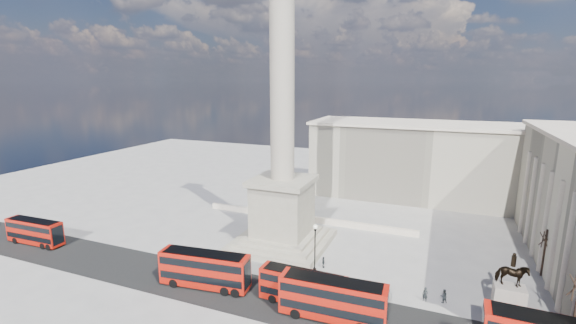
{
  "coord_description": "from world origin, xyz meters",
  "views": [
    {
      "loc": [
        22.25,
        -47.67,
        25.52
      ],
      "look_at": [
        2.29,
        1.61,
        14.22
      ],
      "focal_mm": 24.0,
      "sensor_mm": 36.0,
      "label": 1
    }
  ],
  "objects_px": {
    "victorian_lamp": "(315,244)",
    "pedestrian_walking": "(425,294)",
    "red_bus_c": "(333,299)",
    "pedestrian_crossing": "(323,262)",
    "red_bus_b": "(303,288)",
    "equestrian_statue": "(509,298)",
    "pedestrian_standing": "(444,296)",
    "red_bus_e": "(35,231)",
    "red_bus_a": "(205,269)",
    "nelsons_column": "(282,165)"
  },
  "relations": [
    {
      "from": "red_bus_b",
      "to": "nelsons_column",
      "type": "bearing_deg",
      "value": 122.15
    },
    {
      "from": "red_bus_e",
      "to": "victorian_lamp",
      "type": "bearing_deg",
      "value": 8.33
    },
    {
      "from": "red_bus_e",
      "to": "pedestrian_walking",
      "type": "distance_m",
      "value": 58.51
    },
    {
      "from": "red_bus_a",
      "to": "equestrian_statue",
      "type": "bearing_deg",
      "value": 3.7
    },
    {
      "from": "pedestrian_standing",
      "to": "red_bus_b",
      "type": "bearing_deg",
      "value": -4.8
    },
    {
      "from": "red_bus_e",
      "to": "pedestrian_crossing",
      "type": "xyz_separation_m",
      "value": [
        44.64,
        9.57,
        -1.32
      ]
    },
    {
      "from": "nelsons_column",
      "to": "victorian_lamp",
      "type": "xyz_separation_m",
      "value": [
        7.56,
        -6.74,
        -8.91
      ]
    },
    {
      "from": "victorian_lamp",
      "to": "nelsons_column",
      "type": "bearing_deg",
      "value": 138.26
    },
    {
      "from": "victorian_lamp",
      "to": "pedestrian_walking",
      "type": "height_order",
      "value": "victorian_lamp"
    },
    {
      "from": "red_bus_c",
      "to": "red_bus_e",
      "type": "relative_size",
      "value": 1.16
    },
    {
      "from": "equestrian_statue",
      "to": "pedestrian_standing",
      "type": "xyz_separation_m",
      "value": [
        -6.31,
        1.35,
        -1.92
      ]
    },
    {
      "from": "nelsons_column",
      "to": "equestrian_statue",
      "type": "xyz_separation_m",
      "value": [
        30.18,
        -9.46,
        -10.16
      ]
    },
    {
      "from": "nelsons_column",
      "to": "red_bus_b",
      "type": "xyz_separation_m",
      "value": [
        8.75,
        -14.7,
        -10.76
      ]
    },
    {
      "from": "equestrian_statue",
      "to": "pedestrian_standing",
      "type": "height_order",
      "value": "equestrian_statue"
    },
    {
      "from": "red_bus_b",
      "to": "red_bus_c",
      "type": "bearing_deg",
      "value": -18.73
    },
    {
      "from": "red_bus_c",
      "to": "pedestrian_crossing",
      "type": "height_order",
      "value": "red_bus_c"
    },
    {
      "from": "equestrian_statue",
      "to": "pedestrian_walking",
      "type": "distance_m",
      "value": 8.6
    },
    {
      "from": "nelsons_column",
      "to": "red_bus_c",
      "type": "distance_m",
      "value": 23.08
    },
    {
      "from": "red_bus_a",
      "to": "red_bus_b",
      "type": "distance_m",
      "value": 12.71
    },
    {
      "from": "nelsons_column",
      "to": "equestrian_statue",
      "type": "height_order",
      "value": "nelsons_column"
    },
    {
      "from": "red_bus_c",
      "to": "equestrian_statue",
      "type": "relative_size",
      "value": 1.46
    },
    {
      "from": "red_bus_b",
      "to": "pedestrian_standing",
      "type": "bearing_deg",
      "value": 24.93
    },
    {
      "from": "pedestrian_standing",
      "to": "red_bus_e",
      "type": "bearing_deg",
      "value": -22.11
    },
    {
      "from": "red_bus_b",
      "to": "pedestrian_walking",
      "type": "xyz_separation_m",
      "value": [
        13.09,
        6.11,
        -1.31
      ]
    },
    {
      "from": "nelsons_column",
      "to": "red_bus_a",
      "type": "xyz_separation_m",
      "value": [
        -3.92,
        -15.62,
        -10.48
      ]
    },
    {
      "from": "nelsons_column",
      "to": "pedestrian_walking",
      "type": "distance_m",
      "value": 26.39
    },
    {
      "from": "red_bus_e",
      "to": "pedestrian_walking",
      "type": "xyz_separation_m",
      "value": [
        58.18,
        6.09,
        -1.26
      ]
    },
    {
      "from": "nelsons_column",
      "to": "pedestrian_crossing",
      "type": "distance_m",
      "value": 15.55
    },
    {
      "from": "red_bus_e",
      "to": "victorian_lamp",
      "type": "height_order",
      "value": "victorian_lamp"
    },
    {
      "from": "red_bus_b",
      "to": "pedestrian_standing",
      "type": "distance_m",
      "value": 16.54
    },
    {
      "from": "red_bus_e",
      "to": "red_bus_a",
      "type": "bearing_deg",
      "value": -3.57
    },
    {
      "from": "red_bus_b",
      "to": "pedestrian_walking",
      "type": "distance_m",
      "value": 14.5
    },
    {
      "from": "victorian_lamp",
      "to": "pedestrian_walking",
      "type": "distance_m",
      "value": 14.74
    },
    {
      "from": "equestrian_statue",
      "to": "pedestrian_standing",
      "type": "relative_size",
      "value": 4.75
    },
    {
      "from": "equestrian_statue",
      "to": "pedestrian_crossing",
      "type": "xyz_separation_m",
      "value": [
        -21.88,
        4.34,
        -1.96
      ]
    },
    {
      "from": "red_bus_c",
      "to": "victorian_lamp",
      "type": "relative_size",
      "value": 1.71
    },
    {
      "from": "red_bus_b",
      "to": "victorian_lamp",
      "type": "relative_size",
      "value": 1.5
    },
    {
      "from": "pedestrian_crossing",
      "to": "red_bus_a",
      "type": "bearing_deg",
      "value": 120.9
    },
    {
      "from": "red_bus_b",
      "to": "red_bus_c",
      "type": "xyz_separation_m",
      "value": [
        3.98,
        -1.46,
        0.3
      ]
    },
    {
      "from": "red_bus_b",
      "to": "red_bus_c",
      "type": "relative_size",
      "value": 0.88
    },
    {
      "from": "red_bus_b",
      "to": "pedestrian_crossing",
      "type": "xyz_separation_m",
      "value": [
        -0.46,
        9.58,
        -1.36
      ]
    },
    {
      "from": "red_bus_c",
      "to": "pedestrian_walking",
      "type": "xyz_separation_m",
      "value": [
        9.1,
        7.56,
        -1.61
      ]
    },
    {
      "from": "pedestrian_standing",
      "to": "pedestrian_crossing",
      "type": "height_order",
      "value": "pedestrian_standing"
    },
    {
      "from": "red_bus_b",
      "to": "equestrian_statue",
      "type": "bearing_deg",
      "value": 15.12
    },
    {
      "from": "nelsons_column",
      "to": "equestrian_statue",
      "type": "relative_size",
      "value": 6.25
    },
    {
      "from": "equestrian_statue",
      "to": "pedestrian_crossing",
      "type": "distance_m",
      "value": 22.4
    },
    {
      "from": "red_bus_a",
      "to": "red_bus_c",
      "type": "xyz_separation_m",
      "value": [
        16.65,
        -0.54,
        0.03
      ]
    },
    {
      "from": "red_bus_c",
      "to": "pedestrian_standing",
      "type": "xyz_separation_m",
      "value": [
        11.13,
        8.05,
        -1.62
      ]
    },
    {
      "from": "red_bus_e",
      "to": "equestrian_statue",
      "type": "relative_size",
      "value": 1.26
    },
    {
      "from": "nelsons_column",
      "to": "pedestrian_standing",
      "type": "xyz_separation_m",
      "value": [
        23.87,
        -8.11,
        -12.08
      ]
    }
  ]
}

